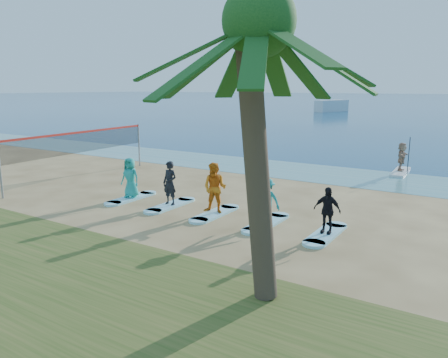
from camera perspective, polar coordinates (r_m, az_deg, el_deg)
The scene contains 17 objects.
ground at distance 16.42m, azimuth -6.39°, elevation -4.64°, with size 600.00×600.00×0.00m, color tan.
shallow_water at distance 25.22m, azimuth 8.75°, elevation 1.17°, with size 600.00×600.00×0.00m, color teal.
volleyball_net at distance 23.33m, azimuth -18.22°, elevation 4.56°, with size 0.66×9.07×2.50m.
palm_tree at distance 9.25m, azimuth 4.61°, elevation 19.59°, with size 5.60×5.60×7.16m.
paddleboard at distance 26.06m, azimuth 22.05°, elevation 0.89°, with size 0.70×3.00×0.12m, color silver.
paddleboarder at distance 25.92m, azimuth 22.20°, elevation 2.71°, with size 1.45×0.46×1.56m, color tan.
boat_offshore_a at distance 86.41m, azimuth 13.83°, elevation 8.53°, with size 2.13×7.55×2.19m, color silver.
surfboard_0 at distance 18.91m, azimuth -12.03°, elevation -2.46°, with size 0.70×2.20×0.09m, color #A0E9F8.
student_0 at distance 18.71m, azimuth -12.14°, elevation 0.18°, with size 0.82×0.54×1.69m, color teal.
surfboard_1 at distance 17.51m, azimuth -7.02°, elevation -3.44°, with size 0.70×2.20×0.09m, color #A0E9F8.
student_1 at distance 17.29m, azimuth -7.09°, elevation -0.53°, with size 0.63×0.41×1.73m, color black.
surfboard_2 at distance 16.28m, azimuth -1.18°, elevation -4.54°, with size 0.70×2.20×0.09m, color #A0E9F8.
student_2 at distance 16.03m, azimuth -1.20°, elevation -1.18°, with size 0.91×0.71×1.87m, color orange.
surfboard_3 at distance 15.25m, azimuth 5.55°, elevation -5.75°, with size 0.70×2.20×0.09m, color #A0E9F8.
student_3 at distance 15.02m, azimuth 5.61°, elevation -2.78°, with size 1.00×0.57×1.54m, color teal.
surfboard_4 at distance 14.46m, azimuth 13.16°, elevation -7.02°, with size 0.70×2.20×0.09m, color #A0E9F8.
student_4 at distance 14.22m, azimuth 13.31°, elevation -3.98°, with size 0.88×0.37×1.50m, color black.
Camera 1 is at (9.95, -12.19, 4.67)m, focal length 35.00 mm.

